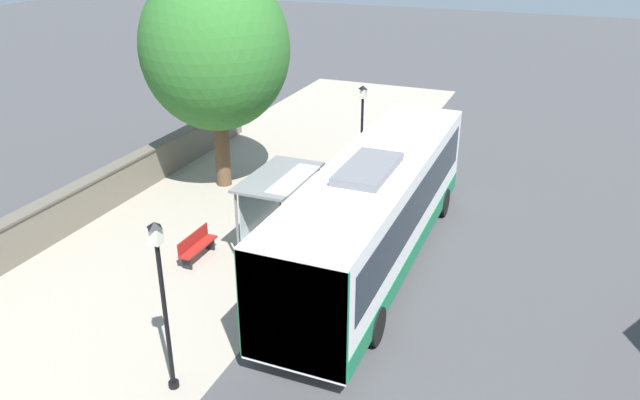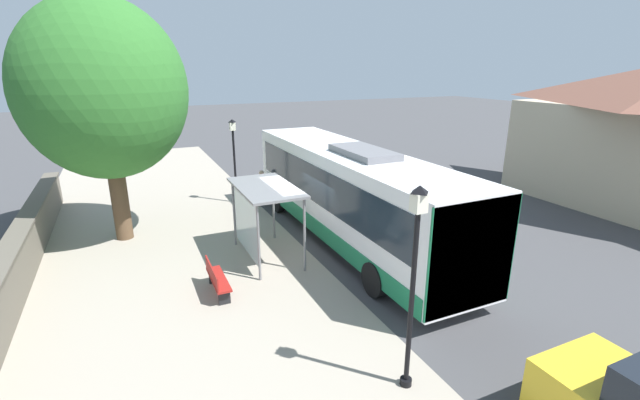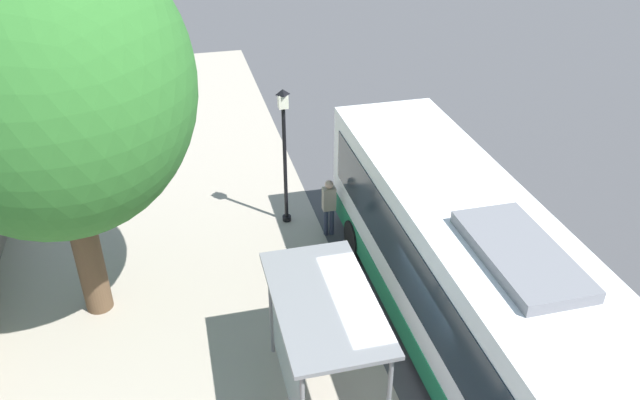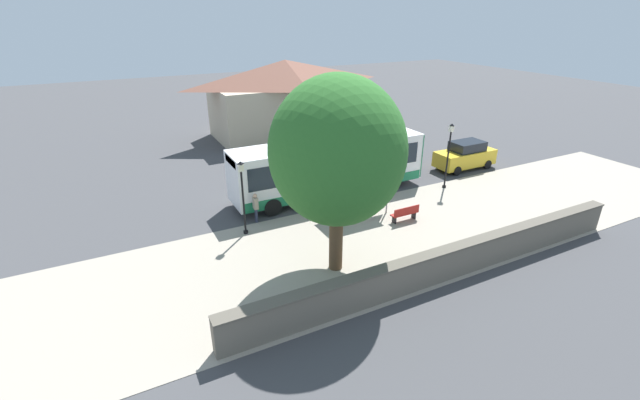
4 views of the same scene
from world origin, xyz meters
TOP-DOWN VIEW (x-y plane):
  - ground_plane at (0.00, 0.00)m, footprint 120.00×120.00m
  - sidewalk_plaza at (-4.50, 0.00)m, footprint 9.00×44.00m
  - stone_wall at (-8.55, 0.00)m, footprint 0.60×20.00m
  - bus at (1.72, 0.13)m, footprint 2.71×12.10m
  - bus_shelter at (-1.56, 0.05)m, footprint 1.75×3.23m
  - pedestrian at (0.12, 5.47)m, footprint 0.34×0.22m
  - bench at (-3.45, -1.68)m, footprint 0.40×1.64m
  - street_lamp_near at (-0.77, -6.90)m, footprint 0.28×0.28m
  - street_lamp_far at (-0.85, 6.40)m, footprint 0.28×0.28m
  - shade_tree at (-5.73, 3.87)m, footprint 5.49×5.49m

SIDE VIEW (x-z plane):
  - ground_plane at x=0.00m, z-range 0.00..0.00m
  - sidewalk_plaza at x=-4.50m, z-range 0.00..0.02m
  - bench at x=-3.45m, z-range 0.04..0.92m
  - stone_wall at x=-8.55m, z-range 0.01..1.46m
  - pedestrian at x=0.12m, z-range 0.14..1.81m
  - bus at x=1.72m, z-range 0.07..3.65m
  - bus_shelter at x=-1.56m, z-range 0.83..3.31m
  - street_lamp_far at x=-0.85m, z-range 0.38..4.27m
  - street_lamp_near at x=-0.77m, z-range 0.39..4.59m
  - shade_tree at x=-5.73m, z-range 1.16..9.57m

